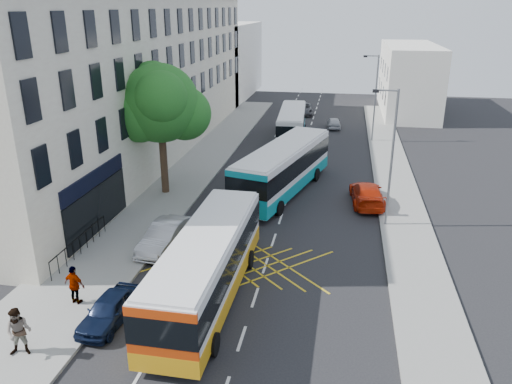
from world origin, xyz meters
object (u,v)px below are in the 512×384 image
at_px(red_hatchback, 367,194).
at_px(distant_car_silver, 334,123).
at_px(distant_car_grey, 303,109).
at_px(street_tree, 160,104).
at_px(parked_car_blue, 109,310).
at_px(parked_car_silver, 166,236).
at_px(bus_mid, 283,168).
at_px(pedestrian_near, 19,332).
at_px(bus_near, 207,265).
at_px(lamp_far, 375,94).
at_px(lamp_near, 391,152).
at_px(pedestrian_far, 75,285).
at_px(bus_far, 292,124).

distance_m(red_hatchback, distant_car_silver, 21.78).
bearing_deg(distant_car_grey, street_tree, -111.55).
relative_size(parked_car_blue, distant_car_silver, 1.05).
distance_m(parked_car_silver, red_hatchback, 13.85).
distance_m(street_tree, bus_mid, 9.40).
height_order(street_tree, pedestrian_near, street_tree).
height_order(bus_near, bus_mid, bus_mid).
relative_size(lamp_far, parked_car_blue, 2.22).
xyz_separation_m(lamp_near, pedestrian_far, (-13.77, -11.00, -3.57)).
height_order(lamp_far, pedestrian_far, lamp_far).
height_order(bus_far, pedestrian_near, bus_far).
bearing_deg(distant_car_grey, bus_near, -98.64).
distance_m(distant_car_grey, pedestrian_near, 46.77).
height_order(bus_mid, distant_car_silver, bus_mid).
xyz_separation_m(parked_car_blue, pedestrian_far, (-1.97, 0.89, 0.43)).
bearing_deg(street_tree, lamp_far, 49.19).
distance_m(parked_car_silver, distant_car_grey, 37.08).
xyz_separation_m(lamp_far, red_hatchback, (-0.90, -16.49, -3.90)).
distance_m(bus_far, distant_car_silver, 6.74).
xyz_separation_m(lamp_far, bus_far, (-7.66, -0.27, -3.09)).
xyz_separation_m(lamp_near, parked_car_blue, (-11.80, -11.89, -4.00)).
xyz_separation_m(parked_car_blue, distant_car_grey, (4.17, 43.70, 0.05)).
relative_size(parked_car_silver, pedestrian_near, 2.29).
distance_m(bus_near, parked_car_blue, 4.46).
bearing_deg(bus_mid, street_tree, -152.89).
height_order(bus_near, pedestrian_near, bus_near).
height_order(lamp_near, distant_car_grey, lamp_near).
relative_size(lamp_near, parked_car_silver, 1.80).
bearing_deg(pedestrian_near, bus_far, 64.47).
bearing_deg(pedestrian_near, parked_car_blue, 34.54).
height_order(distant_car_grey, pedestrian_near, pedestrian_near).
height_order(lamp_far, bus_mid, lamp_far).
height_order(street_tree, distant_car_silver, street_tree).
xyz_separation_m(lamp_far, distant_car_silver, (-3.70, 5.10, -4.03)).
bearing_deg(parked_car_blue, lamp_near, 49.44).
xyz_separation_m(red_hatchback, distant_car_grey, (-6.72, 28.30, -0.05)).
distance_m(street_tree, parked_car_blue, 16.17).
height_order(parked_car_blue, parked_car_silver, parked_car_silver).
distance_m(lamp_near, lamp_far, 20.00).
height_order(bus_far, distant_car_silver, bus_far).
distance_m(lamp_near, bus_mid, 8.64).
bearing_deg(red_hatchback, distant_car_grey, -81.49).
bearing_deg(pedestrian_near, distant_car_silver, 60.38).
xyz_separation_m(red_hatchback, distant_car_silver, (-2.80, 21.60, -0.14)).
bearing_deg(pedestrian_near, lamp_near, 30.97).
height_order(lamp_near, lamp_far, same).
xyz_separation_m(bus_far, red_hatchback, (6.76, -16.23, -0.81)).
xyz_separation_m(bus_far, pedestrian_near, (-6.37, -34.25, -0.41)).
relative_size(street_tree, bus_near, 0.78).
relative_size(street_tree, pedestrian_near, 4.53).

